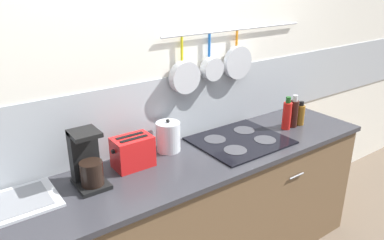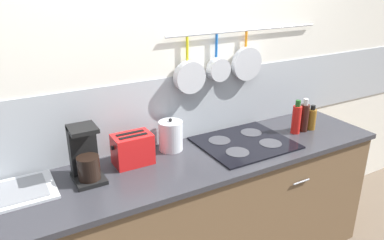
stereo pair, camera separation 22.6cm
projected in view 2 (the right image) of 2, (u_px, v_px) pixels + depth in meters
wall_back at (163, 94)px, 2.51m from camera, size 7.20×0.15×2.60m
cabinet_base at (188, 225)px, 2.53m from camera, size 2.79×0.61×0.90m
countertop at (188, 164)px, 2.36m from camera, size 2.83×0.63×0.03m
coffee_maker at (85, 157)px, 2.11m from camera, size 0.17×0.21×0.32m
toaster at (133, 149)px, 2.29m from camera, size 0.25×0.16×0.20m
kettle at (171, 136)px, 2.48m from camera, size 0.16×0.16×0.22m
cooktop at (245, 143)px, 2.59m from camera, size 0.62×0.53×0.01m
bottle_vinegar at (297, 119)px, 2.73m from camera, size 0.07×0.07×0.25m
bottle_hot_sauce at (304, 117)px, 2.76m from camera, size 0.07×0.07×0.25m
bottle_olive_oil at (312, 119)px, 2.81m from camera, size 0.06×0.06×0.19m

